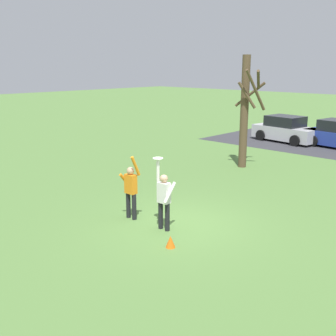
{
  "coord_description": "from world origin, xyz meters",
  "views": [
    {
      "loc": [
        7.83,
        -8.71,
        4.65
      ],
      "look_at": [
        -0.72,
        0.31,
        1.57
      ],
      "focal_mm": 44.43,
      "sensor_mm": 36.0,
      "label": 1
    }
  ],
  "objects_px": {
    "bare_tree_tall": "(245,109)",
    "parked_car_silver": "(286,130)",
    "frisbee_disc": "(158,158)",
    "field_cone_orange": "(170,242)",
    "person_catcher": "(164,197)",
    "person_defender": "(131,188)"
  },
  "relations": [
    {
      "from": "bare_tree_tall",
      "to": "parked_car_silver",
      "type": "bearing_deg",
      "value": 103.69
    },
    {
      "from": "frisbee_disc",
      "to": "field_cone_orange",
      "type": "xyz_separation_m",
      "value": [
        1.2,
        -0.76,
        -1.93
      ]
    },
    {
      "from": "person_catcher",
      "to": "person_defender",
      "type": "xyz_separation_m",
      "value": [
        -1.36,
        -0.05,
        -0.0
      ]
    },
    {
      "from": "parked_car_silver",
      "to": "field_cone_orange",
      "type": "height_order",
      "value": "parked_car_silver"
    },
    {
      "from": "bare_tree_tall",
      "to": "field_cone_orange",
      "type": "relative_size",
      "value": 15.97
    },
    {
      "from": "person_defender",
      "to": "frisbee_disc",
      "type": "relative_size",
      "value": 7.12
    },
    {
      "from": "frisbee_disc",
      "to": "field_cone_orange",
      "type": "height_order",
      "value": "frisbee_disc"
    },
    {
      "from": "parked_car_silver",
      "to": "field_cone_orange",
      "type": "bearing_deg",
      "value": -63.97
    },
    {
      "from": "person_catcher",
      "to": "parked_car_silver",
      "type": "distance_m",
      "value": 16.26
    },
    {
      "from": "parked_car_silver",
      "to": "person_catcher",
      "type": "bearing_deg",
      "value": -66.38
    },
    {
      "from": "person_defender",
      "to": "bare_tree_tall",
      "type": "distance_m",
      "value": 8.42
    },
    {
      "from": "person_defender",
      "to": "field_cone_orange",
      "type": "bearing_deg",
      "value": -19.06
    },
    {
      "from": "person_defender",
      "to": "parked_car_silver",
      "type": "height_order",
      "value": "person_defender"
    },
    {
      "from": "parked_car_silver",
      "to": "bare_tree_tall",
      "type": "height_order",
      "value": "bare_tree_tall"
    },
    {
      "from": "frisbee_disc",
      "to": "parked_car_silver",
      "type": "relative_size",
      "value": 0.07
    },
    {
      "from": "person_defender",
      "to": "parked_car_silver",
      "type": "bearing_deg",
      "value": 99.14
    },
    {
      "from": "person_defender",
      "to": "field_cone_orange",
      "type": "relative_size",
      "value": 6.37
    },
    {
      "from": "person_defender",
      "to": "bare_tree_tall",
      "type": "bearing_deg",
      "value": 96.84
    },
    {
      "from": "parked_car_silver",
      "to": "frisbee_disc",
      "type": "bearing_deg",
      "value": -67.15
    },
    {
      "from": "frisbee_disc",
      "to": "parked_car_silver",
      "type": "bearing_deg",
      "value": 105.22
    },
    {
      "from": "person_defender",
      "to": "bare_tree_tall",
      "type": "relative_size",
      "value": 0.4
    },
    {
      "from": "person_catcher",
      "to": "person_defender",
      "type": "height_order",
      "value": "person_catcher"
    }
  ]
}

